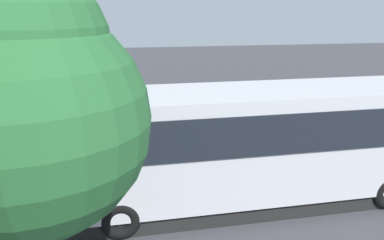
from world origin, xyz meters
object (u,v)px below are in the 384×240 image
object	(u,v)px
tour_bus	(250,147)
stunt_motorcycle	(147,109)
spectator_centre	(190,134)
tree_centre	(30,106)
spectator_far_left	(252,131)
traffic_cone	(178,128)
parked_motorcycle_silver	(262,153)
spectator_left	(218,133)

from	to	relation	value
tour_bus	stunt_motorcycle	xyz separation A→B (m)	(2.25, -7.03, -0.60)
spectator_centre	tree_centre	bearing A→B (deg)	64.18
spectator_far_left	traffic_cone	size ratio (longest dim) A/B	2.78
stunt_motorcycle	tour_bus	bearing A→B (deg)	107.74
tour_bus	tree_centre	size ratio (longest dim) A/B	1.74
parked_motorcycle_silver	stunt_motorcycle	size ratio (longest dim) A/B	1.06
tour_bus	stunt_motorcycle	bearing A→B (deg)	-72.26
tour_bus	tree_centre	world-z (taller)	tree_centre
tree_centre	spectator_far_left	bearing A→B (deg)	-128.72
traffic_cone	spectator_left	bearing A→B (deg)	107.37
spectator_far_left	spectator_centre	xyz separation A→B (m)	(2.30, -0.02, 0.02)
stunt_motorcycle	tree_centre	distance (m)	11.83
stunt_motorcycle	spectator_centre	bearing A→B (deg)	106.59
spectator_left	traffic_cone	size ratio (longest dim) A/B	2.76
parked_motorcycle_silver	tour_bus	bearing A→B (deg)	60.38
spectator_far_left	stunt_motorcycle	distance (m)	5.25
spectator_centre	parked_motorcycle_silver	xyz separation A→B (m)	(-2.39, 0.81, -0.58)
spectator_far_left	stunt_motorcycle	world-z (taller)	stunt_motorcycle
spectator_centre	spectator_left	bearing A→B (deg)	-176.57
spectator_centre	spectator_far_left	bearing A→B (deg)	179.60
tour_bus	tree_centre	xyz separation A→B (m)	(4.60, 4.16, 2.44)
spectator_far_left	traffic_cone	xyz separation A→B (m)	(2.24, -3.18, -0.74)
spectator_far_left	spectator_centre	size ratio (longest dim) A/B	0.99
tour_bus	stunt_motorcycle	distance (m)	7.41
spectator_left	traffic_cone	world-z (taller)	spectator_left
spectator_far_left	traffic_cone	distance (m)	3.96
tree_centre	tour_bus	bearing A→B (deg)	-137.88
spectator_far_left	tree_centre	world-z (taller)	tree_centre
spectator_centre	tree_centre	xyz separation A→B (m)	(3.52, 7.27, 3.02)
traffic_cone	spectator_centre	bearing A→B (deg)	88.97
parked_motorcycle_silver	tree_centre	size ratio (longest dim) A/B	0.35
tour_bus	traffic_cone	distance (m)	6.50
spectator_far_left	tree_centre	distance (m)	9.78
spectator_centre	traffic_cone	size ratio (longest dim) A/B	2.80
spectator_far_left	spectator_centre	distance (m)	2.30
spectator_far_left	spectator_left	distance (m)	1.27
spectator_left	tour_bus	bearing A→B (deg)	90.95
spectator_left	stunt_motorcycle	bearing A→B (deg)	-60.36
spectator_far_left	spectator_left	xyz separation A→B (m)	(1.27, -0.08, -0.01)
spectator_left	stunt_motorcycle	size ratio (longest dim) A/B	0.90
spectator_left	parked_motorcycle_silver	xyz separation A→B (m)	(-1.36, 0.87, -0.55)
spectator_centre	tree_centre	distance (m)	8.62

